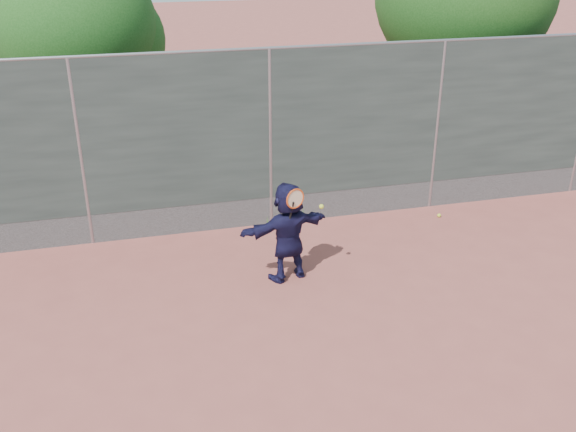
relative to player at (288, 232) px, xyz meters
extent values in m
plane|color=#9E4C42|center=(0.19, -1.61, -0.74)|extent=(80.00, 80.00, 0.00)
imported|color=#151336|center=(0.00, 0.00, 0.00)|extent=(1.44, 0.77, 1.48)
sphere|color=#CBD62F|center=(3.14, 1.39, -0.71)|extent=(0.07, 0.07, 0.07)
cube|color=#38423D|center=(0.19, 1.89, 1.01)|extent=(20.00, 0.04, 2.50)
cube|color=slate|center=(0.19, 1.89, -0.49)|extent=(20.00, 0.03, 0.50)
cylinder|color=gray|center=(0.19, 1.89, 2.26)|extent=(20.00, 0.05, 0.05)
cylinder|color=gray|center=(-2.81, 1.89, 0.76)|extent=(0.06, 0.06, 3.00)
cylinder|color=gray|center=(0.19, 1.89, 0.76)|extent=(0.06, 0.06, 3.00)
cylinder|color=gray|center=(3.19, 1.89, 0.76)|extent=(0.06, 0.06, 3.00)
torus|color=#C54012|center=(0.05, -0.20, 0.59)|extent=(0.28, 0.13, 0.29)
cylinder|color=beige|center=(0.05, -0.20, 0.59)|extent=(0.24, 0.09, 0.25)
cylinder|color=black|center=(0.00, -0.18, 0.39)|extent=(0.07, 0.13, 0.33)
sphere|color=#CBD62F|center=(0.45, -0.13, 0.40)|extent=(0.07, 0.07, 0.07)
cylinder|color=#382314|center=(4.69, 4.09, 0.56)|extent=(0.28, 0.28, 2.60)
sphere|color=#23561C|center=(5.41, 4.29, 2.49)|extent=(2.52, 2.52, 2.52)
cylinder|color=#382314|center=(-2.81, 4.89, 0.36)|extent=(0.28, 0.28, 2.20)
sphere|color=#23561C|center=(-2.81, 4.89, 2.28)|extent=(3.00, 3.00, 3.00)
sphere|color=#23561C|center=(-2.21, 5.09, 1.98)|extent=(2.10, 2.10, 2.10)
cone|color=#387226|center=(0.44, 1.77, -0.61)|extent=(0.03, 0.03, 0.26)
cone|color=#387226|center=(0.74, 1.79, -0.59)|extent=(0.03, 0.03, 0.30)
cone|color=#387226|center=(0.09, 1.75, -0.63)|extent=(0.03, 0.03, 0.22)
camera|label=1|loc=(-2.07, -7.99, 3.99)|focal=40.00mm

